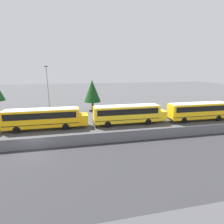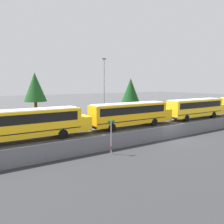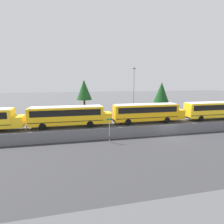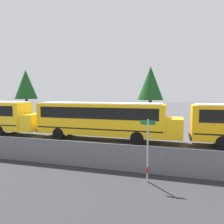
% 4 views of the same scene
% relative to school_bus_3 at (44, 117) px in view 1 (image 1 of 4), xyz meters
% --- Properties ---
extents(ground_plane, '(200.00, 200.00, 0.00)m').
position_rel_school_bus_3_xyz_m(ground_plane, '(-0.03, -7.39, -2.01)').
color(ground_plane, '#424244').
extents(road_strip, '(141.29, 12.00, 0.01)m').
position_rel_school_bus_3_xyz_m(road_strip, '(-0.03, -13.39, -2.01)').
color(road_strip, '#2B2B2D').
rests_on(road_strip, ground_plane).
extents(fence, '(107.36, 0.07, 1.47)m').
position_rel_school_bus_3_xyz_m(fence, '(-0.03, -7.39, -1.26)').
color(fence, '#9EA0A5').
rests_on(fence, ground_plane).
extents(school_bus_3, '(13.04, 2.46, 3.37)m').
position_rel_school_bus_3_xyz_m(school_bus_3, '(0.00, 0.00, 0.00)').
color(school_bus_3, '#EDA80F').
rests_on(school_bus_3, ground_plane).
extents(school_bus_4, '(13.04, 2.46, 3.37)m').
position_rel_school_bus_3_xyz_m(school_bus_4, '(13.93, -0.12, 0.00)').
color(school_bus_4, yellow).
rests_on(school_bus_4, ground_plane).
extents(school_bus_5, '(13.04, 2.46, 3.37)m').
position_rel_school_bus_3_xyz_m(school_bus_5, '(27.68, -0.66, 0.00)').
color(school_bus_5, yellow).
rests_on(school_bus_5, ground_plane).
extents(light_pole, '(0.60, 0.24, 10.05)m').
position_rel_school_bus_3_xyz_m(light_pole, '(-0.09, 7.21, 3.40)').
color(light_pole, gray).
rests_on(light_pole, ground_plane).
extents(tree_3, '(3.85, 3.85, 7.05)m').
position_rel_school_bus_3_xyz_m(tree_3, '(8.89, 11.94, 2.51)').
color(tree_3, '#51381E').
rests_on(tree_3, ground_plane).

